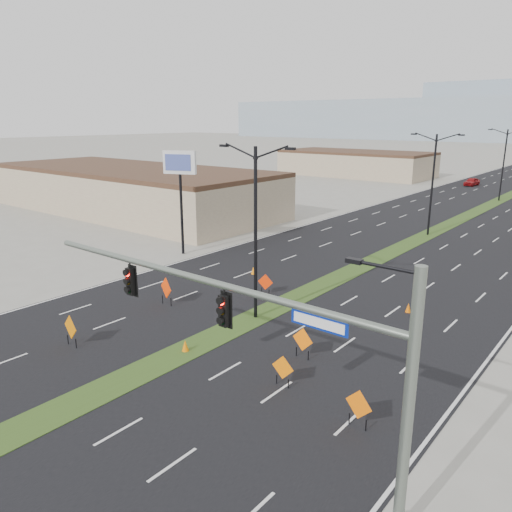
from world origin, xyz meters
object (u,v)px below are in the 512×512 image
Objects in this scene: streetlight_2 at (504,163)px; construction_sign_1 at (166,289)px; car_left at (472,182)px; construction_sign_4 at (283,369)px; cone_0 at (315,313)px; construction_sign_2 at (265,283)px; construction_sign_3 at (303,341)px; cone_2 at (408,308)px; streetlight_1 at (433,182)px; cone_1 at (185,346)px; pole_sign_west at (180,171)px; construction_sign_0 at (71,328)px; signal_mast at (268,337)px; construction_sign_5 at (358,406)px; streetlight_0 at (256,229)px; cone_3 at (253,271)px.

streetlight_2 is 5.47× the size of construction_sign_1.
construction_sign_4 is at bearing -74.76° from car_left.
construction_sign_1 is 3.42× the size of cone_0.
construction_sign_1 is at bearing -139.29° from construction_sign_2.
construction_sign_3 reaches higher than cone_2.
streetlight_2 is at bearing -56.68° from car_left.
streetlight_1 is 34.23m from construction_sign_4.
pole_sign_west reaches higher than cone_1.
streetlight_1 is 2.45× the size of car_left.
construction_sign_1 is 13.96m from pole_sign_west.
construction_sign_0 is at bearing -94.41° from streetlight_2.
signal_mast is 10.53m from cone_1.
streetlight_1 reaches higher than cone_2.
streetlight_1 is at bearing 90.06° from cone_1.
construction_sign_4 is 4.11m from construction_sign_5.
signal_mast is at bearing -73.50° from car_left.
cone_0 is at bearing 39.26° from streetlight_0.
streetlight_2 is 15.80× the size of cone_1.
streetlight_1 is 35.81m from construction_sign_5.
pole_sign_west reaches higher than construction_sign_3.
signal_mast reaches higher than cone_2.
construction_sign_4 is (5.87, -33.41, -4.56)m from streetlight_1.
construction_sign_1 is 8.52m from cone_3.
construction_sign_0 is 19.76m from pole_sign_west.
construction_sign_3 is 5.95m from cone_1.
cone_1 is at bearing -143.34° from construction_sign_3.
construction_sign_0 is 3.21× the size of cone_0.
streetlight_2 is 54.09m from cone_0.
car_left is at bearing 92.31° from cone_3.
pole_sign_west is at bearing -106.20° from streetlight_2.
cone_0 is 0.92× the size of cone_3.
construction_sign_1 is (-0.70, 7.10, 0.07)m from construction_sign_0.
cone_3 reaches higher than cone_0.
cone_1 is (5.74, -3.84, -0.77)m from construction_sign_1.
construction_sign_4 is at bearing -54.85° from pole_sign_west.
streetlight_0 reaches higher than signal_mast.
streetlight_1 is 6.81× the size of construction_sign_4.
construction_sign_3 is 2.91m from construction_sign_4.
cone_2 is (11.77, 15.49, -0.72)m from construction_sign_0.
streetlight_1 reaches higher than construction_sign_5.
construction_sign_5 is (14.93, 2.88, -0.07)m from construction_sign_0.
streetlight_0 is at bearing 130.54° from signal_mast.
construction_sign_4 reaches higher than cone_1.
construction_sign_1 is (-14.26, 8.10, -3.71)m from signal_mast.
construction_sign_2 is 9.52m from cone_1.
cone_0 is 18.93m from pole_sign_west.
car_left is at bearing 98.94° from cone_0.
construction_sign_5 is (9.92, -62.12, -4.47)m from streetlight_2.
construction_sign_2 is 0.89× the size of construction_sign_3.
streetlight_2 is 59.01m from construction_sign_3.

